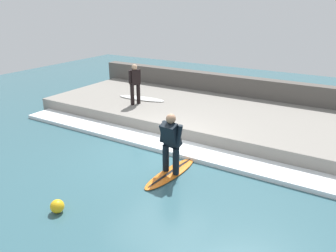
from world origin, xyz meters
The scene contains 9 objects.
ground_plane centered at (0.00, 0.00, 0.00)m, with size 28.00×28.00×0.00m, color #335B66.
concrete_ledge centered at (3.34, 0.00, 0.24)m, with size 4.40×12.34×0.49m, color gray.
back_wall centered at (5.79, 0.00, 0.62)m, with size 0.50×12.96×1.24m, color #544F49.
wave_foam_crest centered at (0.66, 0.00, 0.06)m, with size 0.95×11.72×0.12m, color white.
surfboard_riding centered at (-0.70, -0.89, 0.03)m, with size 2.02×0.65×0.07m.
surfer_riding centered at (-0.70, -0.89, 0.92)m, with size 0.46×0.66×1.55m.
surfer_waiting_near centered at (2.47, 2.54, 1.33)m, with size 0.49×0.33×1.50m.
surfboard_waiting_near centered at (3.14, 2.75, 0.52)m, with size 0.75×2.02×0.06m.
marker_buoy centered at (-3.29, 0.29, 0.14)m, with size 0.29×0.29×0.29m, color yellow.
Camera 1 is at (-6.99, -4.62, 4.09)m, focal length 35.00 mm.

